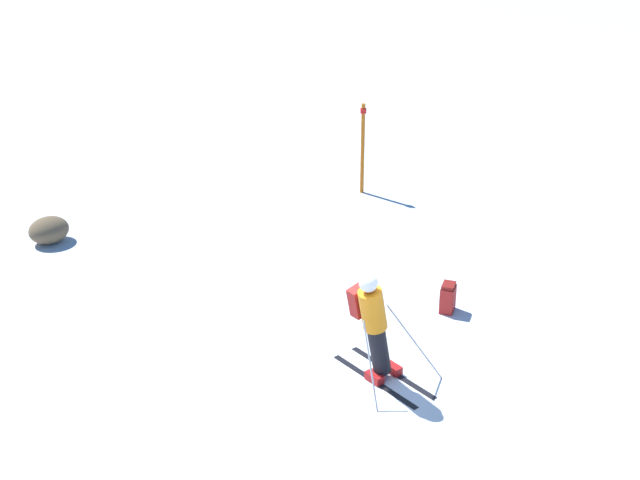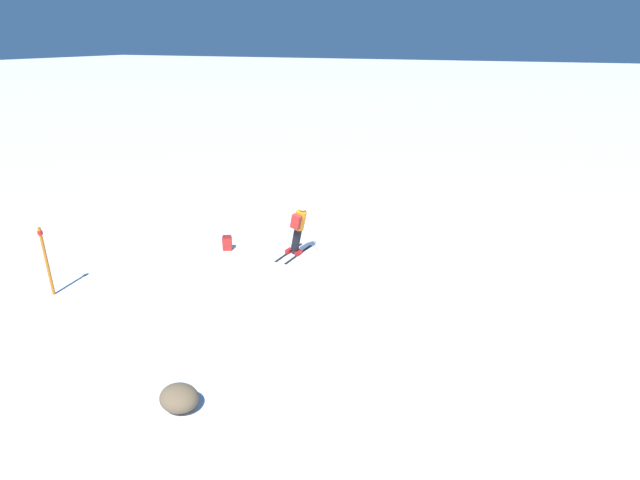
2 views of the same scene
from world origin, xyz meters
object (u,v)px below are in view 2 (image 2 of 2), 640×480
object	(u,v)px
trail_marker	(46,258)
skier	(298,226)
exposed_boulder_0	(179,398)
spare_backpack	(227,243)

from	to	relation	value
trail_marker	skier	bearing A→B (deg)	-134.92
skier	trail_marker	bearing A→B (deg)	49.24
skier	exposed_boulder_0	size ratio (longest dim) A/B	2.36
skier	trail_marker	size ratio (longest dim) A/B	0.92
spare_backpack	exposed_boulder_0	xyz separation A→B (m)	(-3.41, 6.89, 0.01)
spare_backpack	trail_marker	distance (m)	5.34
spare_backpack	exposed_boulder_0	size ratio (longest dim) A/B	0.65
trail_marker	spare_backpack	bearing A→B (deg)	-120.69
spare_backpack	exposed_boulder_0	distance (m)	7.69
skier	trail_marker	world-z (taller)	trail_marker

